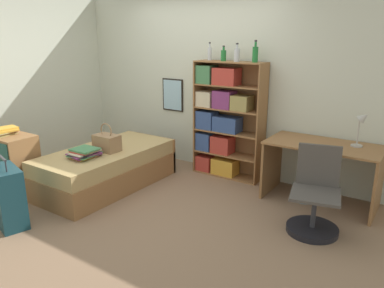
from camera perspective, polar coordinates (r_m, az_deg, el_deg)
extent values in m
plane|color=#84664C|center=(4.83, -7.68, -7.87)|extent=(14.00, 14.00, 0.00)
cube|color=beige|center=(5.63, 1.92, 9.49)|extent=(10.00, 0.06, 2.60)
cube|color=black|center=(5.95, -2.94, 7.48)|extent=(0.39, 0.02, 0.50)
cube|color=#99C1D6|center=(5.94, -3.01, 7.47)|extent=(0.35, 0.01, 0.46)
cube|color=beige|center=(6.19, -24.06, 8.72)|extent=(0.06, 10.00, 2.60)
cube|color=olive|center=(5.17, -12.84, -4.58)|extent=(0.92, 1.86, 0.32)
cube|color=tan|center=(5.09, -13.02, -1.89)|extent=(0.89, 1.83, 0.19)
cube|color=olive|center=(5.76, -6.35, -1.09)|extent=(0.92, 0.04, 0.51)
cube|color=#93704C|center=(4.98, -12.84, 0.17)|extent=(0.33, 0.22, 0.21)
torus|color=#93704C|center=(4.94, -12.96, 2.00)|extent=(0.20, 0.02, 0.20)
cube|color=gold|center=(4.80, -16.11, -1.90)|extent=(0.21, 0.27, 0.02)
cube|color=#7A336B|center=(4.81, -15.91, -1.67)|extent=(0.25, 0.36, 0.02)
cube|color=#427A4C|center=(4.80, -16.02, -1.51)|extent=(0.32, 0.37, 0.02)
cube|color=#7A336B|center=(4.79, -16.14, -1.40)|extent=(0.33, 0.39, 0.01)
cube|color=#232328|center=(4.78, -16.15, -1.33)|extent=(0.29, 0.37, 0.01)
cube|color=beige|center=(4.78, -15.97, -1.18)|extent=(0.22, 0.36, 0.01)
cube|color=#B2382D|center=(4.78, -16.08, -0.98)|extent=(0.27, 0.28, 0.02)
cube|color=#427A4C|center=(4.76, -16.03, -0.78)|extent=(0.31, 0.27, 0.02)
cube|color=#143842|center=(4.44, -26.30, -7.24)|extent=(0.55, 0.38, 0.64)
cylinder|color=#2D2D33|center=(4.18, -26.49, -3.06)|extent=(0.01, 0.01, 0.12)
cube|color=#2D2D33|center=(4.29, -27.03, -1.82)|extent=(0.29, 0.10, 0.02)
cube|color=olive|center=(5.32, -25.69, -2.72)|extent=(0.66, 0.41, 0.76)
cube|color=#99894C|center=(5.24, -26.81, 1.34)|extent=(0.24, 0.31, 0.02)
cube|color=#B2382D|center=(5.26, -26.86, 1.55)|extent=(0.22, 0.30, 0.01)
cube|color=#99894C|center=(5.24, -27.00, 1.64)|extent=(0.28, 0.31, 0.01)
cube|color=gold|center=(5.23, -26.97, 1.80)|extent=(0.28, 0.38, 0.02)
cube|color=gold|center=(5.24, -26.97, 2.08)|extent=(0.25, 0.37, 0.02)
cube|color=olive|center=(5.52, 1.11, 4.22)|extent=(0.02, 0.31, 1.63)
cube|color=olive|center=(5.06, 10.54, 2.84)|extent=(0.02, 0.31, 1.63)
cube|color=olive|center=(5.40, 6.41, 3.86)|extent=(1.01, 0.01, 1.63)
cube|color=olive|center=(5.50, 5.40, -4.62)|extent=(0.97, 0.31, 0.02)
cube|color=olive|center=(5.40, 5.49, -1.48)|extent=(0.97, 0.31, 0.02)
cube|color=olive|center=(5.31, 5.58, 1.86)|extent=(0.97, 0.31, 0.02)
cube|color=olive|center=(5.24, 5.68, 5.31)|extent=(0.97, 0.31, 0.02)
cube|color=olive|center=(5.19, 5.78, 8.84)|extent=(0.97, 0.31, 0.02)
cube|color=olive|center=(5.15, 5.88, 12.33)|extent=(0.97, 0.31, 0.02)
cube|color=#B2382D|center=(5.62, 2.15, -2.83)|extent=(0.23, 0.23, 0.22)
cube|color=gold|center=(5.46, 5.06, -3.41)|extent=(0.35, 0.23, 0.23)
cube|color=#334C84|center=(5.52, 2.16, 0.48)|extent=(0.23, 0.23, 0.26)
cube|color=#B2382D|center=(5.38, 4.69, -0.05)|extent=(0.29, 0.23, 0.24)
cube|color=#334C84|center=(5.43, 2.35, 3.75)|extent=(0.26, 0.23, 0.26)
cube|color=#334C84|center=(5.27, 5.41, 3.05)|extent=(0.37, 0.23, 0.21)
cube|color=beige|center=(5.38, 2.28, 6.91)|extent=(0.24, 0.23, 0.21)
cube|color=#7A336B|center=(5.23, 4.97, 6.78)|extent=(0.27, 0.23, 0.24)
cube|color=#99894C|center=(5.11, 7.61, 6.23)|extent=(0.25, 0.23, 0.20)
cube|color=#427A4C|center=(5.34, 2.28, 10.57)|extent=(0.23, 0.23, 0.25)
cube|color=#B2382D|center=(5.18, 5.30, 10.22)|extent=(0.34, 0.23, 0.23)
cylinder|color=#B7BCC1|center=(5.35, 2.71, 13.55)|extent=(0.06, 0.06, 0.17)
cylinder|color=#B7BCC1|center=(5.34, 2.73, 14.75)|extent=(0.02, 0.02, 0.05)
cylinder|color=#232328|center=(5.34, 2.73, 15.15)|extent=(0.03, 0.03, 0.02)
cylinder|color=#1E6B2D|center=(5.20, 4.82, 13.27)|extent=(0.07, 0.07, 0.14)
cylinder|color=#1E6B2D|center=(5.20, 4.85, 14.30)|extent=(0.03, 0.03, 0.04)
cylinder|color=#232328|center=(5.20, 4.86, 14.64)|extent=(0.03, 0.03, 0.02)
cylinder|color=#B7BCC1|center=(5.08, 6.85, 13.29)|extent=(0.08, 0.08, 0.17)
cylinder|color=#B7BCC1|center=(5.07, 6.90, 14.53)|extent=(0.03, 0.03, 0.05)
cylinder|color=#232328|center=(5.07, 6.91, 14.94)|extent=(0.04, 0.04, 0.02)
cylinder|color=#1E6B2D|center=(4.98, 9.61, 13.28)|extent=(0.07, 0.07, 0.20)
cylinder|color=#1E6B2D|center=(4.98, 9.68, 14.76)|extent=(0.03, 0.03, 0.06)
cylinder|color=#232328|center=(4.98, 9.71, 15.24)|extent=(0.03, 0.03, 0.02)
cube|color=olive|center=(4.64, 19.46, -0.13)|extent=(1.30, 0.68, 0.02)
cube|color=olive|center=(4.93, 12.02, -3.10)|extent=(0.03, 0.64, 0.71)
cube|color=olive|center=(4.65, 26.52, -5.72)|extent=(0.03, 0.64, 0.71)
cylinder|color=#ADA89E|center=(4.67, 23.78, -0.23)|extent=(0.13, 0.13, 0.02)
cylinder|color=#ADA89E|center=(4.63, 24.00, 1.69)|extent=(0.02, 0.02, 0.31)
cone|color=#ADA89E|center=(4.59, 24.73, 3.76)|extent=(0.15, 0.11, 0.15)
cylinder|color=black|center=(4.16, 17.81, -12.26)|extent=(0.53, 0.53, 0.06)
cylinder|color=#333338|center=(4.09, 18.02, -10.11)|extent=(0.05, 0.05, 0.41)
cube|color=#47423D|center=(4.00, 18.29, -7.29)|extent=(0.58, 0.58, 0.03)
cube|color=#47423D|center=(4.12, 18.74, -3.07)|extent=(0.43, 0.14, 0.44)
cylinder|color=slate|center=(4.81, 16.79, -6.75)|extent=(0.22, 0.22, 0.28)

